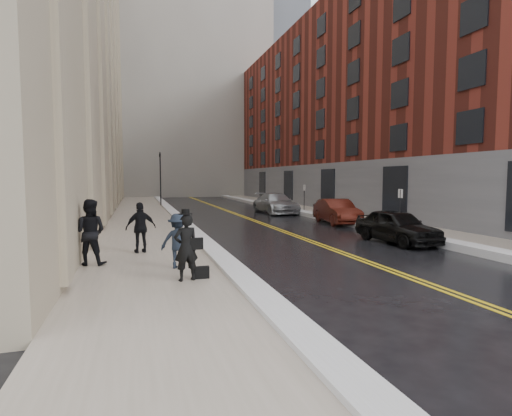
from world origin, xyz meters
TOP-DOWN VIEW (x-y plane):
  - ground at (0.00, 0.00)m, footprint 160.00×160.00m
  - sidewalk_left at (-4.50, 16.00)m, footprint 4.00×64.00m
  - sidewalk_right at (9.00, 16.00)m, footprint 3.00×64.00m
  - lane_stripe_a at (2.38, 16.00)m, footprint 0.12×64.00m
  - lane_stripe_b at (2.62, 16.00)m, footprint 0.12×64.00m
  - snow_ridge_left at (-2.20, 16.00)m, footprint 0.70×60.80m
  - snow_ridge_right at (7.15, 16.00)m, footprint 0.85×60.80m
  - building_right at (17.50, 23.00)m, footprint 14.00×50.00m
  - tower_far_center at (1.00, 56.00)m, footprint 28.00×16.00m
  - tower_far_right at (14.00, 66.00)m, footprint 22.00×18.00m
  - tower_far_left at (-12.00, 72.00)m, footprint 22.00×18.00m
  - traffic_signal at (-2.60, 30.00)m, footprint 0.18×0.15m
  - parking_sign_near at (7.90, 8.00)m, footprint 0.06×0.35m
  - parking_sign_far at (7.90, 20.00)m, footprint 0.06×0.35m
  - car_black at (5.86, 5.45)m, footprint 1.94×4.34m
  - car_maroon at (6.80, 12.57)m, footprint 2.12×4.71m
  - car_silver_near at (5.66, 20.37)m, footprint 2.26×5.48m
  - car_silver_far at (5.68, 20.24)m, footprint 2.83×5.06m
  - pedestrian_main at (-3.63, 1.12)m, footprint 0.69×0.52m
  - pedestrian_a at (-6.20, 3.85)m, footprint 1.14×0.99m
  - pedestrian_b at (-3.68, 2.64)m, footprint 1.18×0.94m
  - pedestrian_c at (-4.69, 5.45)m, footprint 1.12×0.65m

SIDE VIEW (x-z plane):
  - ground at x=0.00m, z-range 0.00..0.00m
  - lane_stripe_a at x=2.38m, z-range 0.00..0.01m
  - lane_stripe_b at x=2.62m, z-range 0.00..0.01m
  - sidewalk_left at x=-4.50m, z-range 0.00..0.15m
  - sidewalk_right at x=9.00m, z-range 0.00..0.15m
  - snow_ridge_left at x=-2.20m, z-range 0.00..0.26m
  - snow_ridge_right at x=7.15m, z-range 0.00..0.30m
  - car_silver_far at x=5.68m, z-range 0.00..1.34m
  - car_black at x=5.86m, z-range 0.00..1.45m
  - car_maroon at x=6.80m, z-range 0.00..1.50m
  - car_silver_near at x=5.66m, z-range 0.00..1.58m
  - pedestrian_b at x=-3.68m, z-range 0.15..1.75m
  - pedestrian_main at x=-3.63m, z-range 0.15..1.87m
  - pedestrian_c at x=-4.69m, z-range 0.15..1.94m
  - pedestrian_a at x=-6.20m, z-range 0.15..2.15m
  - parking_sign_near at x=7.90m, z-range 0.24..2.47m
  - parking_sign_far at x=7.90m, z-range 0.24..2.47m
  - traffic_signal at x=-2.60m, z-range 0.48..5.68m
  - building_right at x=17.50m, z-range 0.00..18.00m
  - tower_far_right at x=14.00m, z-range 0.00..44.00m
  - tower_far_center at x=1.00m, z-range 0.00..52.00m
  - tower_far_left at x=-12.00m, z-range 0.00..60.00m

